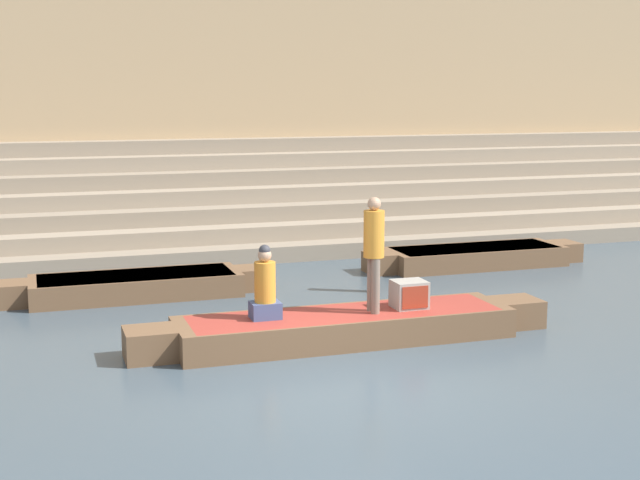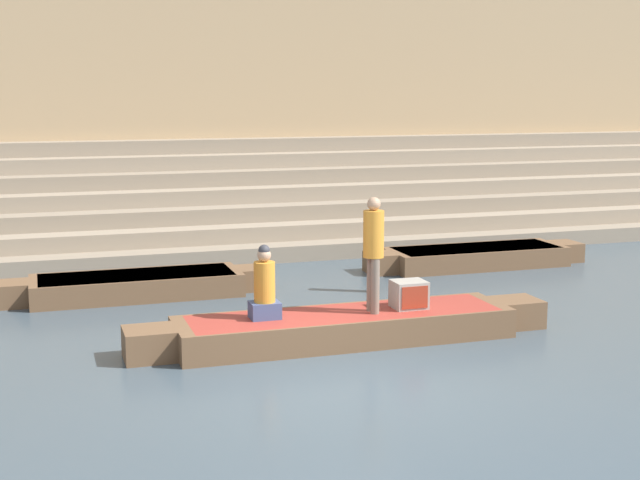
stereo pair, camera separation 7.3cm
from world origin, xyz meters
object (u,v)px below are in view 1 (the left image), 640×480
object	(u,v)px
rowboat_main	(345,326)
moored_boat_distant	(475,256)
person_rowing	(265,288)
tv_set	(409,294)
person_standing	(374,246)
mooring_post	(374,260)
moored_boat_shore	(136,285)

from	to	relation	value
rowboat_main	moored_boat_distant	xyz separation A→B (m)	(4.52, 4.48, -0.01)
person_rowing	tv_set	world-z (taller)	person_rowing
rowboat_main	tv_set	world-z (taller)	tv_set
moored_boat_distant	person_rowing	bearing A→B (deg)	-142.97
person_standing	person_rowing	world-z (taller)	person_standing
person_standing	mooring_post	size ratio (longest dim) A/B	1.45
moored_boat_shore	rowboat_main	bearing A→B (deg)	-54.01
rowboat_main	moored_boat_shore	bearing A→B (deg)	124.05
person_standing	moored_boat_shore	world-z (taller)	person_standing
rowboat_main	moored_boat_distant	distance (m)	6.36
person_standing	moored_boat_shore	bearing A→B (deg)	140.20
rowboat_main	person_standing	xyz separation A→B (m)	(0.41, -0.09, 1.20)
rowboat_main	moored_boat_shore	world-z (taller)	rowboat_main
tv_set	moored_boat_distant	bearing A→B (deg)	55.69
rowboat_main	mooring_post	world-z (taller)	mooring_post
tv_set	moored_boat_shore	xyz separation A→B (m)	(-3.64, 3.86, -0.42)
tv_set	mooring_post	world-z (taller)	mooring_post
tv_set	moored_boat_shore	world-z (taller)	tv_set
person_standing	rowboat_main	bearing A→B (deg)	-179.12
rowboat_main	person_rowing	distance (m)	1.37
moored_boat_distant	tv_set	bearing A→B (deg)	-128.56
rowboat_main	mooring_post	xyz separation A→B (m)	(1.60, 2.92, 0.36)
moored_boat_shore	mooring_post	xyz separation A→B (m)	(4.21, -0.94, 0.37)
rowboat_main	tv_set	size ratio (longest dim) A/B	13.00
person_standing	moored_boat_distant	world-z (taller)	person_standing
rowboat_main	moored_boat_distant	size ratio (longest dim) A/B	1.33
person_rowing	mooring_post	distance (m)	4.02
person_standing	moored_boat_distant	xyz separation A→B (m)	(4.11, 4.57, -1.22)
person_rowing	moored_boat_shore	bearing A→B (deg)	93.41
person_rowing	tv_set	xyz separation A→B (m)	(2.23, -0.06, -0.24)
rowboat_main	tv_set	distance (m)	1.11
person_standing	tv_set	bearing A→B (deg)	20.36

